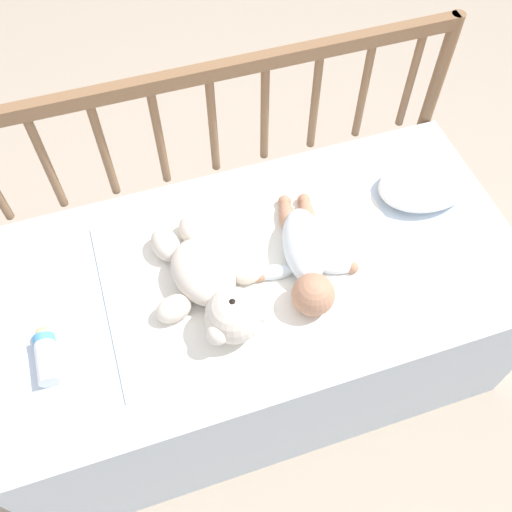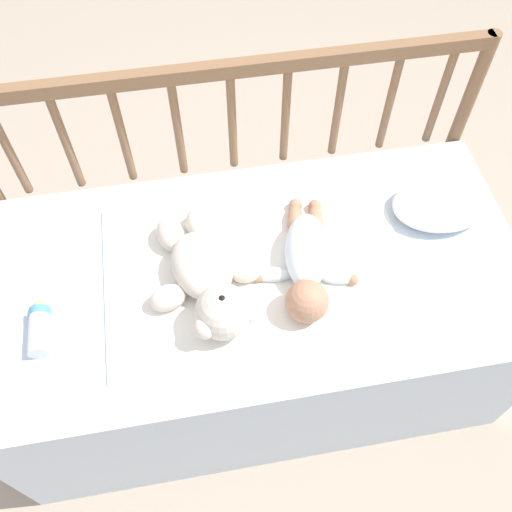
{
  "view_description": "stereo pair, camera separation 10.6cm",
  "coord_description": "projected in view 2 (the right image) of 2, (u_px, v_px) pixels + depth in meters",
  "views": [
    {
      "loc": [
        -0.23,
        -0.7,
        1.7
      ],
      "look_at": [
        0.0,
        0.0,
        0.58
      ],
      "focal_mm": 40.0,
      "sensor_mm": 36.0,
      "label": 1
    },
    {
      "loc": [
        -0.13,
        -0.73,
        1.7
      ],
      "look_at": [
        0.0,
        0.0,
        0.58
      ],
      "focal_mm": 40.0,
      "sensor_mm": 36.0,
      "label": 2
    }
  ],
  "objects": [
    {
      "name": "ground_plane",
      "position": [
        256.0,
        357.0,
        1.82
      ],
      "size": [
        12.0,
        12.0,
        0.0
      ],
      "primitive_type": "plane",
      "color": "tan"
    },
    {
      "name": "teddy_bear",
      "position": [
        208.0,
        279.0,
        1.31
      ],
      "size": [
        0.29,
        0.39,
        0.13
      ],
      "color": "silver",
      "rests_on": "crib_mattress"
    },
    {
      "name": "crib_rail",
      "position": [
        233.0,
        140.0,
        1.5
      ],
      "size": [
        1.32,
        0.04,
        0.86
      ],
      "color": "brown",
      "rests_on": "ground_plane"
    },
    {
      "name": "small_pillow",
      "position": [
        441.0,
        204.0,
        1.46
      ],
      "size": [
        0.26,
        0.18,
        0.06
      ],
      "color": "white",
      "rests_on": "crib_mattress"
    },
    {
      "name": "baby",
      "position": [
        306.0,
        262.0,
        1.35
      ],
      "size": [
        0.26,
        0.37,
        0.1
      ],
      "color": "white",
      "rests_on": "crib_mattress"
    },
    {
      "name": "baby_bottle",
      "position": [
        39.0,
        326.0,
        1.28
      ],
      "size": [
        0.05,
        0.14,
        0.05
      ],
      "color": "white",
      "rests_on": "crib_mattress"
    },
    {
      "name": "crib_mattress",
      "position": [
        256.0,
        319.0,
        1.6
      ],
      "size": [
        1.32,
        0.66,
        0.52
      ],
      "color": "silver",
      "rests_on": "ground_plane"
    },
    {
      "name": "blanket",
      "position": [
        254.0,
        268.0,
        1.39
      ],
      "size": [
        0.73,
        0.48,
        0.01
      ],
      "color": "white",
      "rests_on": "crib_mattress"
    }
  ]
}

